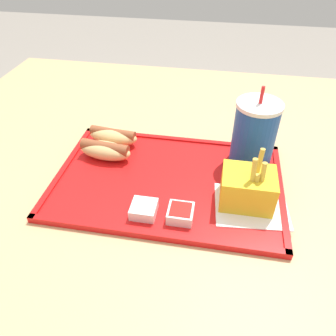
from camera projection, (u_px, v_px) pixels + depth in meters
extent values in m
plane|color=gray|center=(175.00, 336.00, 1.17)|extent=(8.00, 8.00, 0.00)
cube|color=tan|center=(177.00, 277.00, 0.93)|extent=(1.34, 1.19, 0.74)
cube|color=red|center=(168.00, 181.00, 0.69)|extent=(0.47, 0.31, 0.01)
cube|color=red|center=(153.00, 234.00, 0.57)|extent=(0.47, 0.01, 0.00)
cube|color=red|center=(179.00, 139.00, 0.79)|extent=(0.47, 0.01, 0.00)
cube|color=red|center=(65.00, 167.00, 0.71)|extent=(0.01, 0.31, 0.00)
cube|color=red|center=(281.00, 191.00, 0.65)|extent=(0.01, 0.31, 0.00)
cube|color=white|center=(251.00, 206.00, 0.62)|extent=(0.15, 0.13, 0.00)
cylinder|color=#194CA5|center=(254.00, 135.00, 0.69)|extent=(0.09, 0.09, 0.13)
cylinder|color=white|center=(260.00, 105.00, 0.65)|extent=(0.09, 0.09, 0.01)
cylinder|color=red|center=(262.00, 95.00, 0.63)|extent=(0.01, 0.01, 0.03)
ellipsoid|color=#DBB270|center=(113.00, 136.00, 0.77)|extent=(0.12, 0.06, 0.04)
cylinder|color=brown|center=(113.00, 133.00, 0.77)|extent=(0.11, 0.03, 0.02)
ellipsoid|color=#DBB270|center=(105.00, 151.00, 0.73)|extent=(0.12, 0.06, 0.04)
cylinder|color=brown|center=(105.00, 147.00, 0.72)|extent=(0.11, 0.04, 0.03)
cube|color=gold|center=(247.00, 189.00, 0.61)|extent=(0.10, 0.08, 0.07)
cylinder|color=gold|center=(256.00, 187.00, 0.58)|extent=(0.01, 0.01, 0.06)
cylinder|color=gold|center=(253.00, 179.00, 0.58)|extent=(0.02, 0.02, 0.09)
cylinder|color=gold|center=(262.00, 181.00, 0.58)|extent=(0.01, 0.02, 0.08)
cylinder|color=gold|center=(258.00, 169.00, 0.59)|extent=(0.02, 0.02, 0.08)
cube|color=silver|center=(144.00, 209.00, 0.60)|extent=(0.05, 0.05, 0.02)
cube|color=white|center=(144.00, 205.00, 0.59)|extent=(0.04, 0.04, 0.00)
cube|color=silver|center=(181.00, 213.00, 0.59)|extent=(0.05, 0.05, 0.02)
cube|color=#B21914|center=(181.00, 210.00, 0.59)|extent=(0.04, 0.04, 0.00)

